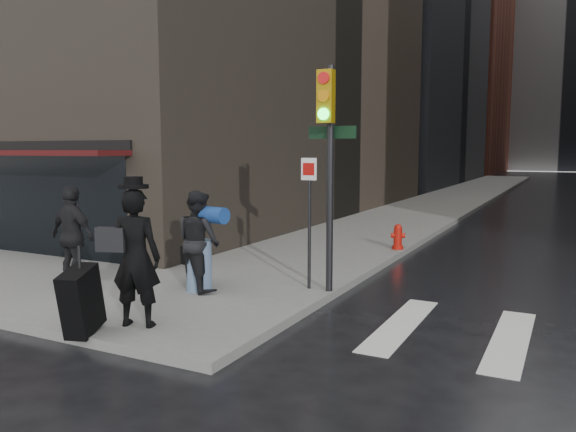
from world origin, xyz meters
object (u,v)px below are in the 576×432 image
man_overcoat (125,264)px  fire_hydrant (398,238)px  man_jeans (199,241)px  traffic_light (326,148)px  man_greycoat (73,236)px

man_overcoat → fire_hydrant: bearing=-119.5°
man_overcoat → man_jeans: (-0.35, 2.27, -0.01)m
traffic_light → fire_hydrant: size_ratio=6.15×
man_greycoat → traffic_light: 5.04m
fire_hydrant → traffic_light: bearing=-89.2°
traffic_light → man_overcoat: bearing=-119.0°
man_jeans → fire_hydrant: bearing=-88.1°
man_jeans → man_greycoat: man_greycoat is taller
man_greycoat → traffic_light: size_ratio=0.47×
man_jeans → traffic_light: bearing=-134.8°
man_greycoat → man_overcoat: bearing=155.9°
traffic_light → fire_hydrant: traffic_light is taller
man_jeans → traffic_light: size_ratio=0.46×
man_jeans → fire_hydrant: size_ratio=2.80×
man_overcoat → man_jeans: size_ratio=1.21×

